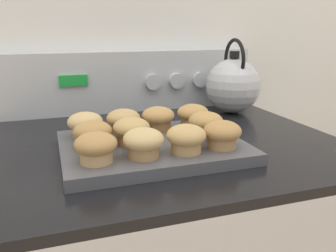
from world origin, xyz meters
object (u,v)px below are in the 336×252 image
at_px(muffin_r2_c3, 193,115).
at_px(muffin_r1_c1, 132,130).
at_px(muffin_pan, 152,147).
at_px(muffin_r2_c0, 85,124).
at_px(muffin_r2_c1, 124,121).
at_px(tea_kettle, 233,85).
at_px(muffin_r0_c1, 143,142).
at_px(muffin_r0_c3, 222,134).
at_px(muffin_r0_c2, 186,138).
at_px(muffin_r1_c0, 93,134).
at_px(muffin_r0_c0, 96,147).
at_px(muffin_r2_c2, 158,118).
at_px(muffin_r1_c3, 206,124).

bearing_deg(muffin_r2_c3, muffin_r1_c1, -154.58).
bearing_deg(muffin_pan, muffin_r2_c0, 147.63).
xyz_separation_m(muffin_r2_c1, muffin_r2_c3, (0.16, -0.00, 0.00)).
xyz_separation_m(muffin_r1_c1, tea_kettle, (0.36, 0.25, 0.03)).
bearing_deg(muffin_r0_c1, muffin_r0_c3, 0.63).
xyz_separation_m(muffin_r0_c2, muffin_r2_c1, (-0.08, 0.16, 0.00)).
height_order(muffin_r0_c3, muffin_r1_c1, same).
bearing_deg(tea_kettle, muffin_r2_c3, -137.92).
relative_size(muffin_r1_c1, muffin_r2_c3, 1.00).
distance_m(muffin_r1_c0, muffin_r2_c0, 0.08).
xyz_separation_m(muffin_pan, muffin_r0_c0, (-0.12, -0.08, 0.04)).
bearing_deg(muffin_r2_c3, muffin_r2_c2, -179.76).
height_order(muffin_r2_c0, tea_kettle, tea_kettle).
xyz_separation_m(muffin_r0_c0, muffin_r0_c3, (0.23, 0.00, 0.00)).
bearing_deg(muffin_r0_c2, tea_kettle, 50.53).
distance_m(muffin_r0_c1, muffin_r2_c0, 0.17).
bearing_deg(muffin_r0_c0, tea_kettle, 37.27).
bearing_deg(muffin_r2_c2, muffin_pan, -115.83).
bearing_deg(muffin_pan, muffin_r2_c1, 116.73).
bearing_deg(tea_kettle, muffin_r2_c2, -147.48).
relative_size(muffin_r1_c3, muffin_r2_c3, 1.00).
bearing_deg(muffin_r0_c3, muffin_r0_c1, -179.37).
distance_m(muffin_r0_c3, muffin_r1_c1, 0.17).
relative_size(muffin_r2_c0, muffin_r2_c3, 1.00).
xyz_separation_m(muffin_pan, muffin_r1_c1, (-0.04, 0.00, 0.04)).
distance_m(muffin_r2_c3, tea_kettle, 0.27).
bearing_deg(muffin_r2_c0, muffin_r0_c0, -89.55).
xyz_separation_m(muffin_r0_c0, muffin_r2_c1, (0.08, 0.16, 0.00)).
height_order(muffin_r1_c0, muffin_r2_c1, same).
relative_size(muffin_r2_c1, tea_kettle, 0.34).
bearing_deg(muffin_r1_c0, muffin_r0_c3, -18.51).
distance_m(muffin_pan, muffin_r1_c1, 0.06).
bearing_deg(muffin_r1_c1, tea_kettle, 35.43).
bearing_deg(muffin_r2_c1, muffin_r0_c3, -44.90).
distance_m(muffin_r0_c3, muffin_r1_c0, 0.24).
bearing_deg(muffin_r0_c0, muffin_r2_c3, 32.76).
relative_size(muffin_r0_c0, muffin_r2_c0, 1.00).
bearing_deg(muffin_r0_c1, muffin_r2_c0, 118.31).
bearing_deg(muffin_r1_c0, muffin_r1_c3, -0.27).
relative_size(muffin_r2_c0, muffin_r2_c1, 1.00).
bearing_deg(muffin_r2_c3, muffin_r0_c2, -116.55).
bearing_deg(muffin_pan, muffin_r0_c1, -115.70).
relative_size(muffin_pan, muffin_r1_c3, 4.91).
relative_size(muffin_r0_c1, muffin_r0_c2, 1.00).
distance_m(muffin_r0_c2, muffin_r2_c3, 0.17).
bearing_deg(muffin_r0_c3, muffin_r2_c1, 135.10).
xyz_separation_m(muffin_r1_c0, tea_kettle, (0.43, 0.25, 0.03)).
bearing_deg(muffin_r1_c0, muffin_r2_c1, 46.07).
xyz_separation_m(muffin_r0_c0, muffin_r2_c0, (-0.00, 0.15, 0.00)).
xyz_separation_m(muffin_r0_c1, muffin_r1_c3, (0.15, 0.08, 0.00)).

